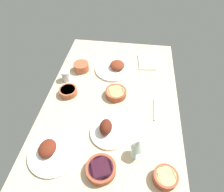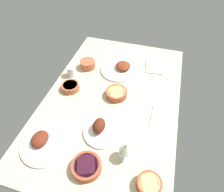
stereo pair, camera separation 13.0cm
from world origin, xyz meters
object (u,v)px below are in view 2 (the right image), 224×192
object	(u,v)px
folded_napkin	(154,66)
bowl_sauce	(88,64)
plate_far_side	(44,142)
bowl_soup	(71,87)
plate_center_main	(120,68)
wine_glass	(126,148)
water_tumbler	(71,71)
fork_loose	(152,114)
bowl_pasta	(116,93)
plate_near_viewer	(101,129)
bowl_potatoes	(149,184)
bowl_onions	(87,166)
spoon_loose	(114,50)

from	to	relation	value
folded_napkin	bowl_sauce	bearing A→B (deg)	107.68
plate_far_side	bowl_soup	world-z (taller)	plate_far_side
plate_center_main	wine_glass	world-z (taller)	wine_glass
wine_glass	water_tumbler	size ratio (longest dim) A/B	1.74
bowl_sauce	wine_glass	distance (cm)	80.74
bowl_sauce	fork_loose	bearing A→B (deg)	-120.01
plate_far_side	bowl_pasta	bearing A→B (deg)	-31.80
plate_near_viewer	bowl_soup	world-z (taller)	plate_near_viewer
bowl_potatoes	bowl_onions	bearing A→B (deg)	90.24
plate_far_side	bowl_potatoes	distance (cm)	60.32
bowl_sauce	bowl_potatoes	world-z (taller)	bowl_sauce
bowl_pasta	bowl_potatoes	size ratio (longest dim) A/B	1.20
plate_near_viewer	bowl_soup	distance (cm)	42.32
bowl_onions	folded_napkin	distance (cm)	96.16
wine_glass	folded_napkin	size ratio (longest dim) A/B	0.71
bowl_soup	folded_napkin	bearing A→B (deg)	-51.74
bowl_sauce	bowl_soup	bearing A→B (deg)	173.70
plate_far_side	bowl_onions	xyz separation A→B (cm)	(-6.32, -28.06, 0.73)
folded_napkin	bowl_potatoes	bearing A→B (deg)	-174.12
folded_napkin	fork_loose	world-z (taller)	folded_napkin
bowl_pasta	bowl_soup	distance (cm)	33.28
bowl_soup	water_tumbler	distance (cm)	15.01
wine_glass	water_tumbler	distance (cm)	76.70
plate_center_main	bowl_potatoes	size ratio (longest dim) A/B	2.35
plate_near_viewer	water_tumbler	bearing A→B (deg)	42.19
bowl_soup	fork_loose	bearing A→B (deg)	-96.06
bowl_sauce	bowl_pasta	xyz separation A→B (cm)	(-23.67, -30.25, -0.89)
plate_center_main	bowl_sauce	world-z (taller)	plate_center_main
plate_far_side	bowl_soup	distance (cm)	44.55
water_tumbler	folded_napkin	bearing A→B (deg)	-64.17
plate_center_main	bowl_soup	bearing A→B (deg)	136.27
water_tumbler	folded_napkin	distance (cm)	66.51
bowl_soup	wine_glass	bearing A→B (deg)	-128.11
water_tumbler	spoon_loose	bearing A→B (deg)	-27.61
plate_far_side	bowl_soup	bearing A→B (deg)	5.07
plate_far_side	bowl_pasta	xyz separation A→B (cm)	(47.15, -29.23, 0.74)
bowl_onions	folded_napkin	xyz separation A→B (cm)	(93.52, -22.31, -1.88)
bowl_potatoes	plate_far_side	bearing A→B (deg)	84.11
plate_center_main	plate_far_side	size ratio (longest dim) A/B	1.02
plate_near_viewer	folded_napkin	xyz separation A→B (cm)	(70.40, -22.20, -1.90)
plate_far_side	bowl_sauce	size ratio (longest dim) A/B	2.37
plate_center_main	wine_glass	distance (cm)	72.75
fork_loose	spoon_loose	size ratio (longest dim) A/B	1.02
plate_center_main	bowl_potatoes	xyz separation A→B (cm)	(-80.78, -35.01, 0.85)
plate_center_main	water_tumbler	world-z (taller)	water_tumbler
plate_center_main	bowl_pasta	distance (cm)	27.78
fork_loose	water_tumbler	bearing A→B (deg)	73.58
bowl_potatoes	folded_napkin	bearing A→B (deg)	5.88
bowl_onions	fork_loose	world-z (taller)	bowl_onions
spoon_loose	bowl_soup	bearing A→B (deg)	30.68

